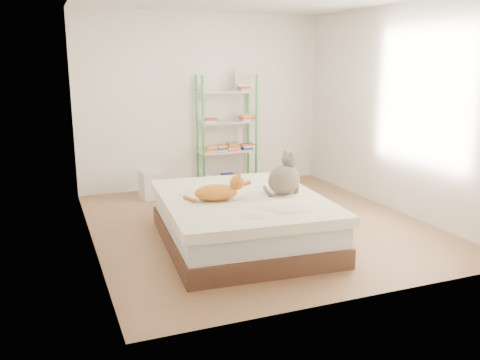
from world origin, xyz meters
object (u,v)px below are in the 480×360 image
shelf_unit (227,136)px  cardboard_box (278,186)px  grey_cat (284,174)px  bed (242,220)px  white_bin (152,184)px  orange_cat (216,190)px

shelf_unit → cardboard_box: bearing=-66.5°
grey_cat → bed: bearing=60.8°
bed → shelf_unit: shelf_unit is taller
bed → white_bin: bearing=107.2°
bed → grey_cat: bearing=-7.0°
shelf_unit → cardboard_box: 1.20m
white_bin → shelf_unit: bearing=12.5°
orange_cat → grey_cat: grey_cat is taller
bed → white_bin: bed is taller
bed → shelf_unit: 2.59m
orange_cat → cardboard_box: 2.14m
grey_cat → white_bin: size_ratio=1.10×
cardboard_box → bed: bearing=-105.4°
grey_cat → white_bin: grey_cat is taller
bed → cardboard_box: bed is taller
grey_cat → orange_cat: bearing=69.2°
shelf_unit → bed: bearing=-106.7°
shelf_unit → orange_cat: bearing=-112.5°
cardboard_box → white_bin: bearing=179.8°
bed → cardboard_box: (1.14, 1.47, -0.08)m
grey_cat → cardboard_box: (0.70, 1.56, -0.57)m
white_bin → bed: bearing=-77.0°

